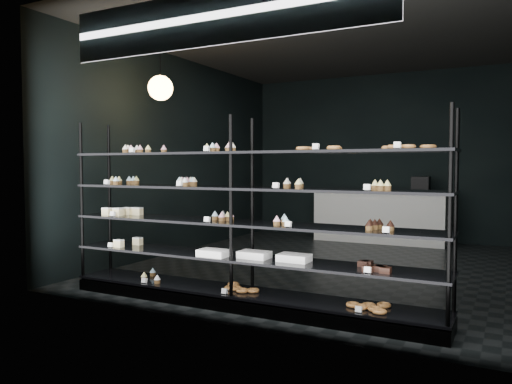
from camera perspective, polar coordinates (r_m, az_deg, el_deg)
room at (r=7.21m, az=7.85°, el=4.39°), size 5.01×6.01×3.20m
display_shelf at (r=5.04m, az=-1.89°, el=-6.05°), size 4.00×0.50×1.91m
signage at (r=4.74m, az=-4.68°, el=19.26°), size 3.30×0.05×0.50m
pendant_lamp at (r=6.84m, az=-10.87°, el=11.60°), size 0.33×0.33×0.89m
service_counter at (r=9.59m, az=14.01°, el=-2.59°), size 2.47×0.65×1.23m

